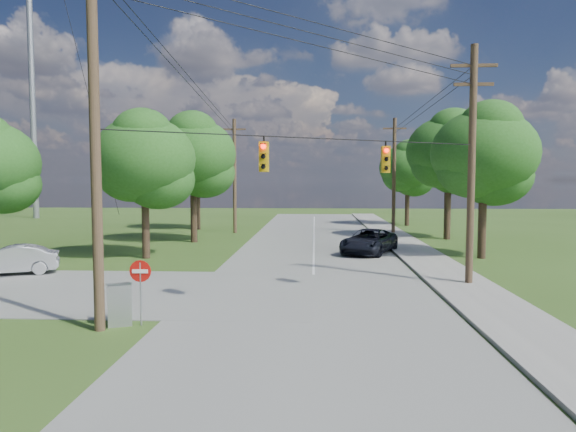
# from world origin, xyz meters

# --- Properties ---
(ground) EXTENTS (140.00, 140.00, 0.00)m
(ground) POSITION_xyz_m (0.00, 0.00, 0.00)
(ground) COLOR #34511B
(ground) RESTS_ON ground
(main_road) EXTENTS (10.00, 100.00, 0.03)m
(main_road) POSITION_xyz_m (2.00, 5.00, 0.01)
(main_road) COLOR gray
(main_road) RESTS_ON ground
(sidewalk_east) EXTENTS (2.60, 100.00, 0.12)m
(sidewalk_east) POSITION_xyz_m (8.70, 5.00, 0.06)
(sidewalk_east) COLOR #A09C95
(sidewalk_east) RESTS_ON ground
(pole_sw) EXTENTS (2.00, 0.32, 12.00)m
(pole_sw) POSITION_xyz_m (-4.60, 0.40, 6.23)
(pole_sw) COLOR brown
(pole_sw) RESTS_ON ground
(pole_ne) EXTENTS (2.00, 0.32, 10.50)m
(pole_ne) POSITION_xyz_m (8.90, 8.00, 5.47)
(pole_ne) COLOR brown
(pole_ne) RESTS_ON ground
(pole_north_e) EXTENTS (2.00, 0.32, 10.00)m
(pole_north_e) POSITION_xyz_m (8.90, 30.00, 5.13)
(pole_north_e) COLOR brown
(pole_north_e) RESTS_ON ground
(pole_north_w) EXTENTS (2.00, 0.32, 10.00)m
(pole_north_w) POSITION_xyz_m (-5.00, 30.00, 5.13)
(pole_north_w) COLOR brown
(pole_north_w) RESTS_ON ground
(power_lines) EXTENTS (13.93, 29.62, 4.93)m
(power_lines) POSITION_xyz_m (1.50, 11.54, 9.15)
(power_lines) COLOR black
(power_lines) RESTS_ON ground
(traffic_signals) EXTENTS (4.91, 3.27, 1.05)m
(traffic_signals) POSITION_xyz_m (2.55, 4.43, 5.50)
(traffic_signals) COLOR #D09D0C
(traffic_signals) RESTS_ON ground
(radio_mast) EXTENTS (0.70, 0.70, 45.00)m
(radio_mast) POSITION_xyz_m (-32.00, 46.00, 22.50)
(radio_mast) COLOR #949799
(radio_mast) RESTS_ON ground
(tree_w_near) EXTENTS (6.00, 6.00, 8.40)m
(tree_w_near) POSITION_xyz_m (-8.00, 15.00, 5.92)
(tree_w_near) COLOR #473323
(tree_w_near) RESTS_ON ground
(tree_w_mid) EXTENTS (6.40, 6.40, 9.22)m
(tree_w_mid) POSITION_xyz_m (-7.00, 23.00, 6.58)
(tree_w_mid) COLOR #473323
(tree_w_mid) RESTS_ON ground
(tree_w_far) EXTENTS (6.00, 6.00, 8.73)m
(tree_w_far) POSITION_xyz_m (-9.00, 33.00, 6.25)
(tree_w_far) COLOR #473323
(tree_w_far) RESTS_ON ground
(tree_e_near) EXTENTS (6.20, 6.20, 8.81)m
(tree_e_near) POSITION_xyz_m (12.00, 16.00, 6.25)
(tree_e_near) COLOR #473323
(tree_e_near) RESTS_ON ground
(tree_e_mid) EXTENTS (6.60, 6.60, 9.64)m
(tree_e_mid) POSITION_xyz_m (12.50, 26.00, 6.91)
(tree_e_mid) COLOR #473323
(tree_e_mid) RESTS_ON ground
(tree_e_far) EXTENTS (5.80, 5.80, 8.32)m
(tree_e_far) POSITION_xyz_m (11.50, 38.00, 5.92)
(tree_e_far) COLOR #473323
(tree_e_far) RESTS_ON ground
(car_cross_silver) EXTENTS (4.57, 3.13, 1.43)m
(car_cross_silver) POSITION_xyz_m (-12.84, 9.30, 0.75)
(car_cross_silver) COLOR #A7A9AE
(car_cross_silver) RESTS_ON cross_road
(car_main_north) EXTENTS (4.50, 6.01, 1.52)m
(car_main_north) POSITION_xyz_m (5.50, 17.66, 0.79)
(car_main_north) COLOR black
(car_main_north) RESTS_ON main_road
(control_cabinet) EXTENTS (0.88, 0.77, 1.33)m
(control_cabinet) POSITION_xyz_m (-4.20, 1.00, 0.66)
(control_cabinet) COLOR #949799
(control_cabinet) RESTS_ON ground
(do_not_enter_sign) EXTENTS (0.71, 0.08, 2.11)m
(do_not_enter_sign) POSITION_xyz_m (-3.50, 1.00, 1.56)
(do_not_enter_sign) COLOR #949799
(do_not_enter_sign) RESTS_ON ground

